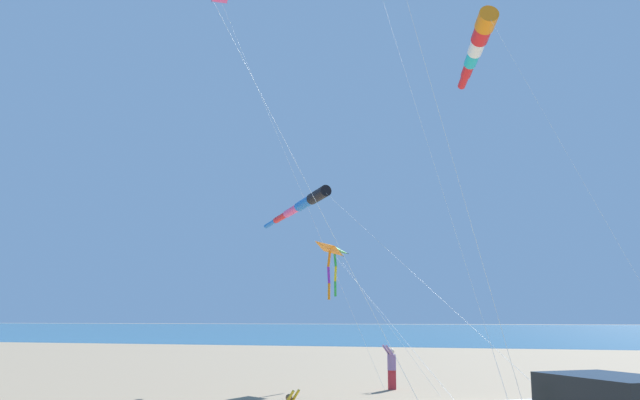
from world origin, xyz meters
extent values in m
cube|color=#285B7A|center=(165.00, 0.00, 0.00)|extent=(240.00, 600.00, 0.01)
cube|color=black|center=(-8.99, -2.85, 1.51)|extent=(3.04, 2.84, 0.68)
cube|color=#B72833|center=(5.27, 4.06, 0.39)|extent=(0.30, 0.33, 0.77)
cylinder|color=#8E6B9E|center=(5.27, 4.06, 1.09)|extent=(0.49, 0.49, 0.64)
sphere|color=beige|center=(5.27, 4.06, 1.53)|extent=(0.24, 0.24, 0.24)
cylinder|color=#8E6B9E|center=(5.04, 4.10, 1.57)|extent=(0.31, 0.37, 0.48)
cylinder|color=#8E6B9E|center=(5.30, 4.28, 1.57)|extent=(0.31, 0.37, 0.48)
sphere|color=brown|center=(-7.16, 4.07, 1.03)|extent=(0.16, 0.16, 0.16)
cylinder|color=gold|center=(-7.09, 3.94, 1.06)|extent=(0.14, 0.27, 0.33)
cylinder|color=gold|center=(-7.29, 4.00, 1.06)|extent=(0.14, 0.27, 0.33)
pyramid|color=green|center=(6.64, 6.87, 6.02)|extent=(1.73, 1.41, 0.42)
cylinder|color=black|center=(6.63, 6.89, 5.93)|extent=(0.44, 1.25, 0.36)
cylinder|color=green|center=(6.62, 6.85, 5.52)|extent=(0.16, 0.20, 0.69)
cylinder|color=yellow|center=(6.58, 6.83, 4.85)|extent=(0.18, 0.14, 0.68)
cylinder|color=green|center=(6.57, 6.83, 4.17)|extent=(0.15, 0.12, 0.68)
cylinder|color=white|center=(5.00, 4.38, 2.94)|extent=(3.27, 5.04, 5.88)
cylinder|color=white|center=(5.76, 8.66, 9.60)|extent=(2.09, 8.82, 19.19)
cylinder|color=white|center=(-8.56, 4.56, 8.54)|extent=(2.49, 9.39, 17.07)
pyramid|color=orange|center=(3.67, 6.19, 5.76)|extent=(1.75, 1.54, 0.59)
cylinder|color=black|center=(3.65, 6.22, 5.68)|extent=(0.61, 1.06, 0.61)
cylinder|color=orange|center=(3.64, 6.26, 5.28)|extent=(0.16, 0.20, 0.68)
cylinder|color=purple|center=(3.64, 6.28, 4.61)|extent=(0.17, 0.17, 0.67)
cylinder|color=orange|center=(3.63, 6.26, 3.95)|extent=(0.14, 0.11, 0.67)
cylinder|color=white|center=(-2.29, 2.64, 2.81)|extent=(11.90, 7.17, 5.63)
cylinder|color=orange|center=(4.83, -0.36, 15.29)|extent=(1.28, 1.13, 1.03)
cylinder|color=red|center=(5.66, -0.08, 15.07)|extent=(1.23, 1.04, 0.94)
cylinder|color=white|center=(6.49, 0.19, 14.85)|extent=(1.18, 0.94, 0.85)
cylinder|color=#1EB7C6|center=(7.31, 0.47, 14.63)|extent=(1.13, 0.85, 0.76)
cylinder|color=red|center=(8.14, 0.75, 14.41)|extent=(1.08, 0.76, 0.67)
cylinder|color=red|center=(8.97, 1.03, 14.19)|extent=(1.03, 0.66, 0.58)
cylinder|color=white|center=(-0.17, -3.12, 7.60)|extent=(9.19, 5.25, 15.19)
cylinder|color=white|center=(-3.62, 1.58, 9.61)|extent=(9.70, 5.83, 19.22)
cylinder|color=white|center=(-8.30, 0.05, 6.72)|extent=(0.22, 3.20, 13.43)
cylinder|color=black|center=(1.67, 6.09, 7.57)|extent=(1.44, 1.30, 0.53)
cylinder|color=blue|center=(2.80, 7.03, 7.48)|extent=(1.40, 1.25, 0.47)
cylinder|color=#EF4C93|center=(3.94, 7.97, 7.40)|extent=(1.36, 1.20, 0.41)
cylinder|color=red|center=(5.07, 8.91, 7.31)|extent=(1.31, 1.15, 0.35)
cylinder|color=blue|center=(6.21, 9.84, 7.22)|extent=(1.27, 1.10, 0.29)
cylinder|color=white|center=(-3.81, 1.20, 3.75)|extent=(9.82, 8.84, 7.51)
camera|label=1|loc=(-22.62, -1.49, 2.89)|focal=37.65mm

